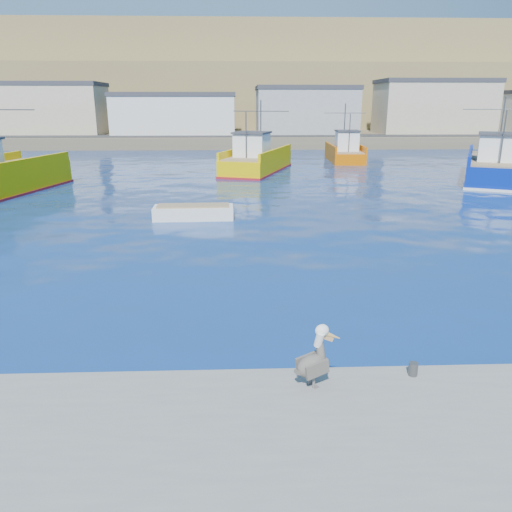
# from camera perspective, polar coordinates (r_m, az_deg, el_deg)

# --- Properties ---
(ground) EXTENTS (260.00, 260.00, 0.00)m
(ground) POSITION_cam_1_polar(r_m,az_deg,el_deg) (14.32, 1.17, -8.50)
(ground) COLOR navy
(ground) RESTS_ON ground
(dock_bollards) EXTENTS (36.20, 0.20, 0.30)m
(dock_bollards) POSITION_cam_1_polar(r_m,az_deg,el_deg) (11.07, 5.43, -12.98)
(dock_bollards) COLOR #4C4C4C
(dock_bollards) RESTS_ON dock
(far_shore) EXTENTS (200.00, 81.00, 24.00)m
(far_shore) POSITION_cam_1_polar(r_m,az_deg,el_deg) (122.13, -1.96, 18.38)
(far_shore) COLOR brown
(far_shore) RESTS_ON ground
(trawler_yellow_b) EXTENTS (7.48, 12.11, 6.53)m
(trawler_yellow_b) POSITION_cam_1_polar(r_m,az_deg,el_deg) (47.41, 0.05, 10.86)
(trawler_yellow_b) COLOR #D8B100
(trawler_yellow_b) RESTS_ON ground
(trawler_blue) EXTENTS (9.84, 13.92, 6.76)m
(trawler_blue) POSITION_cam_1_polar(r_m,az_deg,el_deg) (46.53, 25.81, 9.19)
(trawler_blue) COLOR navy
(trawler_blue) RESTS_ON ground
(boat_orange) EXTENTS (4.59, 8.91, 6.14)m
(boat_orange) POSITION_cam_1_polar(r_m,az_deg,el_deg) (57.05, 10.12, 11.66)
(boat_orange) COLOR #CA5700
(boat_orange) RESTS_ON ground
(skiff_mid) EXTENTS (4.44, 1.67, 0.95)m
(skiff_mid) POSITION_cam_1_polar(r_m,az_deg,el_deg) (28.04, -7.15, 4.85)
(skiff_mid) COLOR silver
(skiff_mid) RESTS_ON ground
(skiff_far) EXTENTS (3.58, 4.69, 0.98)m
(skiff_far) POSITION_cam_1_polar(r_m,az_deg,el_deg) (55.91, 25.86, 9.38)
(skiff_far) COLOR silver
(skiff_far) RESTS_ON ground
(pelican) EXTENTS (1.07, 0.71, 1.36)m
(pelican) POSITION_cam_1_polar(r_m,az_deg,el_deg) (10.61, 6.74, -11.77)
(pelican) COLOR #595451
(pelican) RESTS_ON dock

